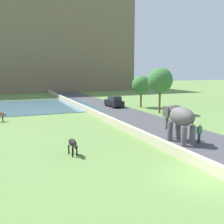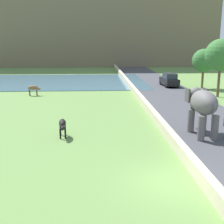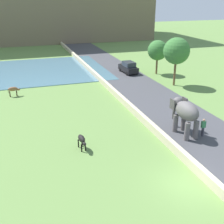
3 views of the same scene
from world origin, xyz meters
TOP-DOWN VIEW (x-y plane):
  - ground_plane at (0.00, 0.00)m, footprint 220.00×220.00m
  - road_surface at (5.00, 20.00)m, footprint 7.00×120.00m
  - barrier_wall at (1.20, 18.00)m, footprint 0.40×110.00m
  - hill_distant at (-6.00, 72.09)m, footprint 64.00×28.00m
  - elephant at (3.42, 6.33)m, footprint 1.51×3.49m
  - person_beside_elephant at (4.71, 5.43)m, footprint 0.36×0.22m
  - car_black at (6.58, 27.29)m, footprint 1.94×4.08m
  - cow_black at (-5.39, 6.51)m, footprint 0.55×1.41m
  - tree_mid at (10.01, 19.49)m, footprint 3.38×3.38m
  - tree_far at (10.46, 25.57)m, footprint 2.93×2.93m

SIDE VIEW (x-z plane):
  - ground_plane at x=0.00m, z-range 0.00..0.00m
  - road_surface at x=5.00m, z-range 0.00..0.06m
  - barrier_wall at x=1.20m, z-range 0.00..0.69m
  - cow_black at x=-5.39m, z-range 0.26..1.41m
  - person_beside_elephant at x=4.71m, z-range 0.06..1.69m
  - car_black at x=6.58m, z-range 0.00..1.80m
  - elephant at x=3.42m, z-range 0.54..3.53m
  - tree_far at x=10.46m, z-range 1.03..6.06m
  - tree_mid at x=10.01m, z-range 1.40..7.62m
  - hill_distant at x=-6.00m, z-range 0.00..25.99m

